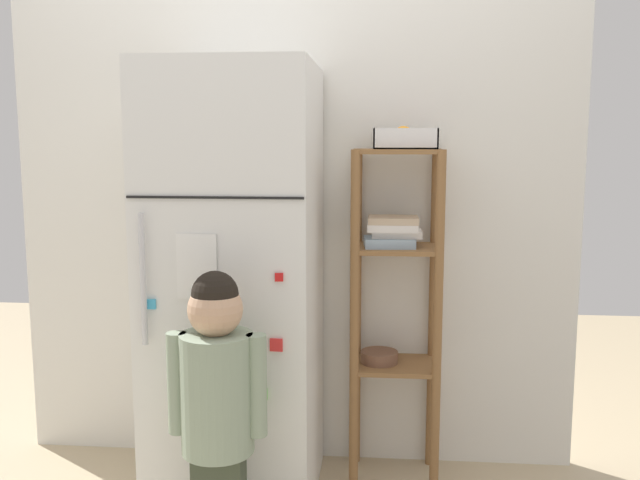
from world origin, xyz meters
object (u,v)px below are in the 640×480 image
Objects in this scene: pantry_shelf_unit at (394,284)px; fruit_bin at (404,139)px; child_standing at (217,392)px; refrigerator at (237,287)px.

pantry_shelf_unit is 0.57m from fruit_bin.
refrigerator is at bearing 94.17° from child_standing.
fruit_bin is (0.03, 0.02, 0.57)m from pantry_shelf_unit.
fruit_bin is (0.59, 0.69, 0.78)m from child_standing.
child_standing is (0.04, -0.49, -0.23)m from refrigerator.
child_standing is 4.02× the size of fruit_bin.
refrigerator reaches higher than fruit_bin.
refrigerator is 0.54m from child_standing.
refrigerator is 1.68× the size of child_standing.
refrigerator reaches higher than pantry_shelf_unit.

